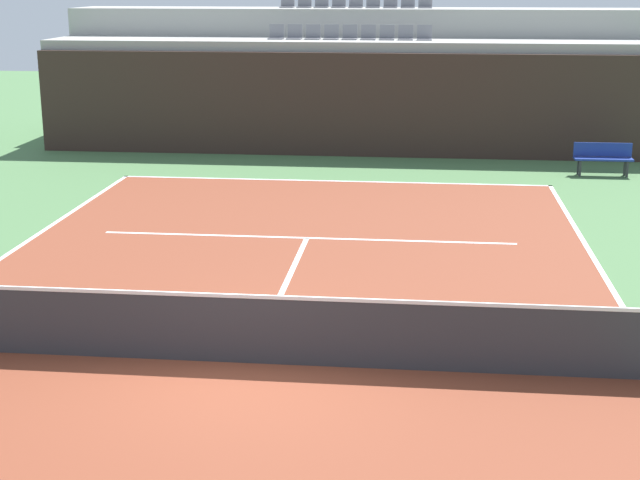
{
  "coord_description": "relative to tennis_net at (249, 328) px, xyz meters",
  "views": [
    {
      "loc": [
        2.22,
        -11.68,
        5.0
      ],
      "look_at": [
        0.74,
        2.0,
        1.2
      ],
      "focal_mm": 53.2,
      "sensor_mm": 36.0,
      "label": 1
    }
  ],
  "objects": [
    {
      "name": "stands_tier_upper",
      "position": [
        0.0,
        19.39,
        1.54
      ],
      "size": [
        18.15,
        2.4,
        4.1
      ],
      "primitive_type": "cube",
      "color": "#9E9E99",
      "rests_on": "ground_plane"
    },
    {
      "name": "stands_tier_lower",
      "position": [
        0.0,
        16.99,
        1.12
      ],
      "size": [
        18.15,
        2.4,
        3.25
      ],
      "primitive_type": "cube",
      "color": "#9E9E99",
      "rests_on": "ground_plane"
    },
    {
      "name": "player_bench",
      "position": [
        6.96,
        13.49,
        -0.0
      ],
      "size": [
        1.5,
        0.4,
        0.85
      ],
      "color": "navy",
      "rests_on": "ground_plane"
    },
    {
      "name": "centre_service_line",
      "position": [
        0.0,
        3.2,
        -0.5
      ],
      "size": [
        0.1,
        6.4,
        0.0
      ],
      "primitive_type": "cube",
      "color": "white",
      "rests_on": "court_surface"
    },
    {
      "name": "service_line_far",
      "position": [
        0.0,
        6.4,
        -0.5
      ],
      "size": [
        8.26,
        0.1,
        0.0
      ],
      "primitive_type": "cube",
      "color": "white",
      "rests_on": "court_surface"
    },
    {
      "name": "seating_row_lower",
      "position": [
        0.0,
        17.09,
        2.86
      ],
      "size": [
        4.87,
        0.44,
        0.44
      ],
      "color": "slate",
      "rests_on": "stands_tier_lower"
    },
    {
      "name": "seating_row_upper",
      "position": [
        0.0,
        19.49,
        3.71
      ],
      "size": [
        4.87,
        0.44,
        0.44
      ],
      "color": "slate",
      "rests_on": "stands_tier_upper"
    },
    {
      "name": "tennis_net",
      "position": [
        0.0,
        0.0,
        0.0
      ],
      "size": [
        11.08,
        0.08,
        1.07
      ],
      "color": "black",
      "rests_on": "court_surface"
    },
    {
      "name": "court_surface",
      "position": [
        0.0,
        0.0,
        -0.5
      ],
      "size": [
        11.0,
        24.0,
        0.01
      ],
      "primitive_type": "cube",
      "color": "brown",
      "rests_on": "ground_plane"
    },
    {
      "name": "ground_plane",
      "position": [
        0.0,
        0.0,
        -0.51
      ],
      "size": [
        80.0,
        80.0,
        0.0
      ],
      "primitive_type": "plane",
      "color": "#477042"
    },
    {
      "name": "back_wall",
      "position": [
        0.0,
        15.64,
        0.98
      ],
      "size": [
        18.15,
        0.3,
        2.97
      ],
      "primitive_type": "cube",
      "color": "#33231E",
      "rests_on": "ground_plane"
    },
    {
      "name": "baseline_far",
      "position": [
        0.0,
        11.95,
        -0.5
      ],
      "size": [
        11.0,
        0.1,
        0.0
      ],
      "primitive_type": "cube",
      "color": "white",
      "rests_on": "court_surface"
    }
  ]
}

